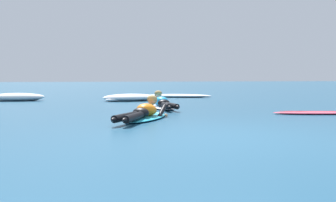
# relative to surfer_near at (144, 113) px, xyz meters

# --- Properties ---
(ground_plane) EXTENTS (120.00, 120.00, 0.00)m
(ground_plane) POSITION_rel_surfer_near_xyz_m (0.81, 7.35, -0.14)
(ground_plane) COLOR navy
(surfer_near) EXTENTS (1.59, 2.41, 0.53)m
(surfer_near) POSITION_rel_surfer_near_xyz_m (0.00, 0.00, 0.00)
(surfer_near) COLOR #2DB2D1
(surfer_near) RESTS_ON ground
(surfer_far) EXTENTS (0.61, 2.48, 0.53)m
(surfer_far) POSITION_rel_surfer_near_xyz_m (0.99, 2.89, -0.00)
(surfer_far) COLOR silver
(surfer_far) RESTS_ON ground
(drifting_surfboard) EXTENTS (2.22, 0.96, 0.16)m
(drifting_surfboard) POSITION_rel_surfer_near_xyz_m (4.29, 0.39, -0.10)
(drifting_surfboard) COLOR #E54C66
(drifting_surfboard) RESTS_ON ground
(whitewater_front) EXTENTS (2.04, 0.93, 0.30)m
(whitewater_front) POSITION_rel_surfer_near_xyz_m (-3.48, 7.63, 0.00)
(whitewater_front) COLOR white
(whitewater_front) RESTS_ON ground
(whitewater_mid_left) EXTENTS (2.97, 1.70, 0.15)m
(whitewater_mid_left) POSITION_rel_surfer_near_xyz_m (2.96, 8.89, -0.07)
(whitewater_mid_left) COLOR white
(whitewater_mid_left) RESTS_ON ground
(whitewater_mid_right) EXTENTS (2.15, 1.17, 0.27)m
(whitewater_mid_right) POSITION_rel_surfer_near_xyz_m (0.59, 6.69, -0.01)
(whitewater_mid_right) COLOR white
(whitewater_mid_right) RESTS_ON ground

